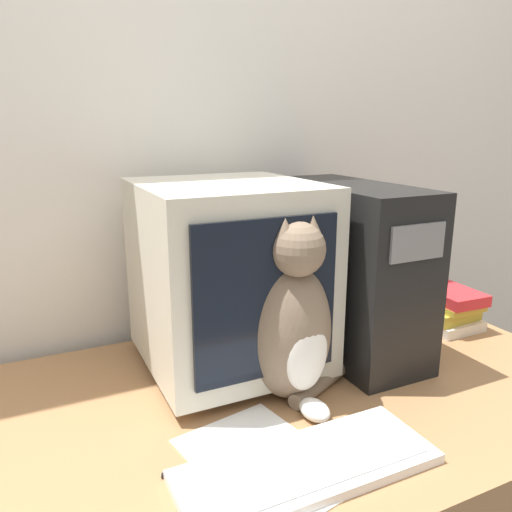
{
  "coord_description": "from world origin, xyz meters",
  "views": [
    {
      "loc": [
        -0.46,
        -0.45,
        1.31
      ],
      "look_at": [
        -0.02,
        0.48,
        1.03
      ],
      "focal_mm": 35.0,
      "sensor_mm": 36.0,
      "label": 1
    }
  ],
  "objects_px": {
    "book_stack": "(446,308)",
    "computer_tower": "(348,268)",
    "crt_monitor": "(228,275)",
    "cat": "(291,324)",
    "pen": "(204,474)",
    "keyboard": "(307,466)"
  },
  "relations": [
    {
      "from": "cat",
      "to": "book_stack",
      "type": "xyz_separation_m",
      "value": [
        0.59,
        0.15,
        -0.11
      ]
    },
    {
      "from": "pen",
      "to": "keyboard",
      "type": "bearing_deg",
      "value": -21.0
    },
    {
      "from": "cat",
      "to": "pen",
      "type": "xyz_separation_m",
      "value": [
        -0.25,
        -0.16,
        -0.16
      ]
    },
    {
      "from": "cat",
      "to": "book_stack",
      "type": "height_order",
      "value": "cat"
    },
    {
      "from": "keyboard",
      "to": "book_stack",
      "type": "distance_m",
      "value": 0.78
    },
    {
      "from": "cat",
      "to": "keyboard",
      "type": "bearing_deg",
      "value": -115.71
    },
    {
      "from": "computer_tower",
      "to": "cat",
      "type": "bearing_deg",
      "value": -147.71
    },
    {
      "from": "keyboard",
      "to": "pen",
      "type": "xyz_separation_m",
      "value": [
        -0.16,
        0.06,
        -0.01
      ]
    },
    {
      "from": "crt_monitor",
      "to": "computer_tower",
      "type": "relative_size",
      "value": 0.94
    },
    {
      "from": "keyboard",
      "to": "pen",
      "type": "distance_m",
      "value": 0.17
    },
    {
      "from": "crt_monitor",
      "to": "cat",
      "type": "height_order",
      "value": "crt_monitor"
    },
    {
      "from": "book_stack",
      "to": "computer_tower",
      "type": "bearing_deg",
      "value": 177.91
    },
    {
      "from": "cat",
      "to": "book_stack",
      "type": "relative_size",
      "value": 2.08
    },
    {
      "from": "computer_tower",
      "to": "book_stack",
      "type": "distance_m",
      "value": 0.38
    },
    {
      "from": "computer_tower",
      "to": "pen",
      "type": "relative_size",
      "value": 3.55
    },
    {
      "from": "cat",
      "to": "book_stack",
      "type": "distance_m",
      "value": 0.62
    },
    {
      "from": "crt_monitor",
      "to": "keyboard",
      "type": "relative_size",
      "value": 0.99
    },
    {
      "from": "computer_tower",
      "to": "book_stack",
      "type": "bearing_deg",
      "value": -2.09
    },
    {
      "from": "computer_tower",
      "to": "book_stack",
      "type": "xyz_separation_m",
      "value": [
        0.34,
        -0.01,
        -0.16
      ]
    },
    {
      "from": "computer_tower",
      "to": "cat",
      "type": "relative_size",
      "value": 1.19
    },
    {
      "from": "crt_monitor",
      "to": "keyboard",
      "type": "distance_m",
      "value": 0.46
    },
    {
      "from": "crt_monitor",
      "to": "keyboard",
      "type": "bearing_deg",
      "value": -93.84
    }
  ]
}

